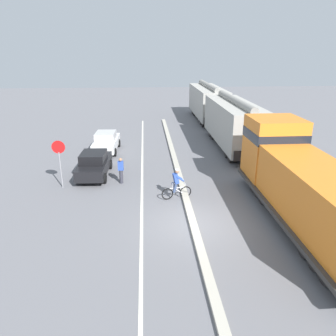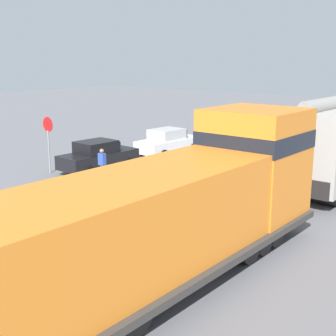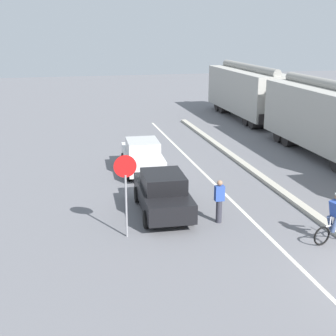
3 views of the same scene
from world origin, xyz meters
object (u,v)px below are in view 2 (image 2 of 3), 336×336
object	(u,v)px
cyclist	(111,188)
stop_sign	(48,134)
locomotive	(187,209)
pedestrian_by_cars	(102,165)
parked_car_black	(98,156)
parked_car_white	(168,142)

from	to	relation	value
cyclist	stop_sign	xyz separation A→B (m)	(-6.60, 2.01, 1.21)
stop_sign	locomotive	bearing A→B (deg)	-20.30
cyclist	pedestrian_by_cars	size ratio (longest dim) A/B	1.06
stop_sign	cyclist	bearing A→B (deg)	-16.94
locomotive	parked_car_black	world-z (taller)	locomotive
parked_car_white	pedestrian_by_cars	xyz separation A→B (m)	(1.60, -6.80, 0.03)
stop_sign	pedestrian_by_cars	xyz separation A→B (m)	(3.45, 0.43, -1.18)
parked_car_black	stop_sign	distance (m)	2.73
locomotive	pedestrian_by_cars	xyz separation A→B (m)	(-8.78, 4.95, -0.95)
parked_car_black	cyclist	size ratio (longest dim) A/B	2.49
pedestrian_by_cars	locomotive	bearing A→B (deg)	-29.44
stop_sign	pedestrian_by_cars	bearing A→B (deg)	7.16
locomotive	parked_car_black	xyz separation A→B (m)	(-10.57, 6.32, -0.98)
stop_sign	pedestrian_by_cars	world-z (taller)	stop_sign
parked_car_white	parked_car_black	bearing A→B (deg)	-92.00
locomotive	stop_sign	bearing A→B (deg)	159.70
cyclist	parked_car_black	bearing A→B (deg)	142.39
locomotive	pedestrian_by_cars	size ratio (longest dim) A/B	7.17
parked_car_white	stop_sign	size ratio (longest dim) A/B	1.49
pedestrian_by_cars	parked_car_white	bearing A→B (deg)	103.26
locomotive	cyclist	size ratio (longest dim) A/B	6.77
locomotive	cyclist	xyz separation A→B (m)	(-5.62, 2.51, -0.98)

